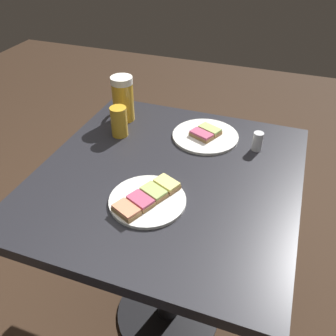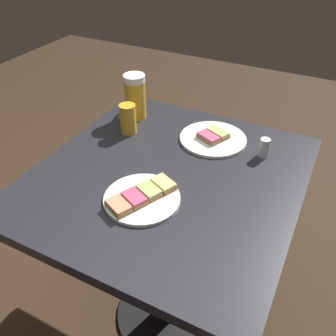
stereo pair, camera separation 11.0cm
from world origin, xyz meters
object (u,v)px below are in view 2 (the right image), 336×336
at_px(beer_mug, 135,96).
at_px(salt_shaker, 264,148).
at_px(beer_glass_small, 128,119).
at_px(plate_near, 142,197).
at_px(plate_far, 213,138).

bearing_deg(beer_mug, salt_shaker, -5.15).
distance_m(beer_mug, salt_shaker, 0.52).
distance_m(beer_mug, beer_glass_small, 0.13).
bearing_deg(beer_glass_small, salt_shaker, 8.33).
bearing_deg(plate_near, plate_far, 80.63).
height_order(plate_near, beer_mug, beer_mug).
xyz_separation_m(plate_near, beer_glass_small, (-0.23, 0.30, 0.04)).
bearing_deg(salt_shaker, plate_near, -123.90).
relative_size(beer_glass_small, salt_shaker, 1.64).
bearing_deg(salt_shaker, beer_mug, 174.85).
distance_m(plate_near, plate_far, 0.39).
xyz_separation_m(plate_far, salt_shaker, (0.18, -0.02, 0.02)).
bearing_deg(plate_far, beer_glass_small, -163.29).
relative_size(plate_near, beer_mug, 1.28).
distance_m(plate_far, beer_mug, 0.34).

